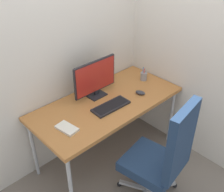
# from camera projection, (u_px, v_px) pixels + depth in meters

# --- Properties ---
(ground_plane) EXTENTS (8.00, 8.00, 0.00)m
(ground_plane) POSITION_uv_depth(u_px,v_px,m) (108.00, 155.00, 3.13)
(ground_plane) COLOR slate
(wall_back) EXTENTS (2.78, 0.04, 2.80)m
(wall_back) POSITION_uv_depth(u_px,v_px,m) (79.00, 28.00, 2.61)
(wall_back) COLOR silver
(wall_back) RESTS_ON ground_plane
(wall_side_right) EXTENTS (0.04, 1.96, 2.80)m
(wall_side_right) POSITION_uv_depth(u_px,v_px,m) (177.00, 24.00, 2.72)
(wall_side_right) COLOR silver
(wall_side_right) RESTS_ON ground_plane
(desk) EXTENTS (1.54, 0.73, 0.75)m
(desk) POSITION_uv_depth(u_px,v_px,m) (107.00, 106.00, 2.75)
(desk) COLOR #B27038
(desk) RESTS_ON ground_plane
(office_chair) EXTENTS (0.60, 0.60, 1.15)m
(office_chair) POSITION_uv_depth(u_px,v_px,m) (163.00, 157.00, 2.32)
(office_chair) COLOR black
(office_chair) RESTS_ON ground_plane
(monitor) EXTENTS (0.51, 0.15, 0.39)m
(monitor) POSITION_uv_depth(u_px,v_px,m) (95.00, 78.00, 2.71)
(monitor) COLOR black
(monitor) RESTS_ON desk
(keyboard) EXTENTS (0.39, 0.17, 0.02)m
(keyboard) POSITION_uv_depth(u_px,v_px,m) (111.00, 106.00, 2.63)
(keyboard) COLOR black
(keyboard) RESTS_ON desk
(mouse) EXTENTS (0.09, 0.12, 0.04)m
(mouse) POSITION_uv_depth(u_px,v_px,m) (140.00, 93.00, 2.83)
(mouse) COLOR #333338
(mouse) RESTS_ON desk
(pen_holder) EXTENTS (0.07, 0.07, 0.16)m
(pen_holder) POSITION_uv_depth(u_px,v_px,m) (144.00, 76.00, 3.07)
(pen_holder) COLOR gray
(pen_holder) RESTS_ON desk
(notebook) EXTENTS (0.14, 0.21, 0.02)m
(notebook) POSITION_uv_depth(u_px,v_px,m) (67.00, 128.00, 2.36)
(notebook) COLOR silver
(notebook) RESTS_ON desk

